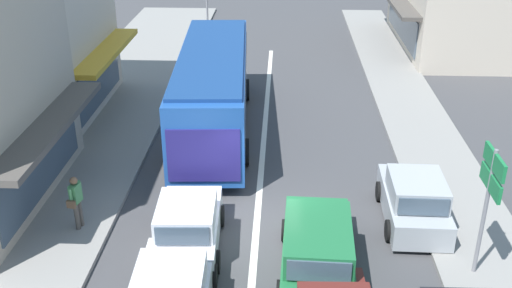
{
  "coord_description": "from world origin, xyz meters",
  "views": [
    {
      "loc": [
        0.68,
        -14.83,
        9.68
      ],
      "look_at": [
        -0.16,
        3.08,
        1.2
      ],
      "focal_mm": 42.0,
      "sensor_mm": 36.0,
      "label": 1
    }
  ],
  "objects_px": {
    "directional_road_sign": "(490,184)",
    "parked_hatchback_kerb_second": "(414,201)",
    "hatchback_adjacent_lane_trail": "(188,227)",
    "pedestrian_with_handbag_near": "(76,199)",
    "wagon_queue_far_back": "(317,249)",
    "city_bus": "(213,86)"
  },
  "relations": [
    {
      "from": "parked_hatchback_kerb_second",
      "to": "pedestrian_with_handbag_near",
      "type": "height_order",
      "value": "pedestrian_with_handbag_near"
    },
    {
      "from": "city_bus",
      "to": "directional_road_sign",
      "type": "bearing_deg",
      "value": -49.04
    },
    {
      "from": "directional_road_sign",
      "to": "pedestrian_with_handbag_near",
      "type": "distance_m",
      "value": 11.01
    },
    {
      "from": "hatchback_adjacent_lane_trail",
      "to": "wagon_queue_far_back",
      "type": "bearing_deg",
      "value": -15.07
    },
    {
      "from": "directional_road_sign",
      "to": "parked_hatchback_kerb_second",
      "type": "bearing_deg",
      "value": 113.92
    },
    {
      "from": "hatchback_adjacent_lane_trail",
      "to": "pedestrian_with_handbag_near",
      "type": "distance_m",
      "value": 3.36
    },
    {
      "from": "hatchback_adjacent_lane_trail",
      "to": "parked_hatchback_kerb_second",
      "type": "distance_m",
      "value": 6.62
    },
    {
      "from": "wagon_queue_far_back",
      "to": "hatchback_adjacent_lane_trail",
      "type": "distance_m",
      "value": 3.58
    },
    {
      "from": "parked_hatchback_kerb_second",
      "to": "directional_road_sign",
      "type": "xyz_separation_m",
      "value": [
        1.11,
        -2.51,
        1.99
      ]
    },
    {
      "from": "hatchback_adjacent_lane_trail",
      "to": "parked_hatchback_kerb_second",
      "type": "xyz_separation_m",
      "value": [
        6.4,
        1.69,
        0.0
      ]
    },
    {
      "from": "hatchback_adjacent_lane_trail",
      "to": "city_bus",
      "type": "bearing_deg",
      "value": 91.29
    },
    {
      "from": "city_bus",
      "to": "wagon_queue_far_back",
      "type": "distance_m",
      "value": 9.75
    },
    {
      "from": "wagon_queue_far_back",
      "to": "parked_hatchback_kerb_second",
      "type": "height_order",
      "value": "wagon_queue_far_back"
    },
    {
      "from": "wagon_queue_far_back",
      "to": "city_bus",
      "type": "bearing_deg",
      "value": 112.08
    },
    {
      "from": "wagon_queue_far_back",
      "to": "hatchback_adjacent_lane_trail",
      "type": "relative_size",
      "value": 1.21
    },
    {
      "from": "parked_hatchback_kerb_second",
      "to": "city_bus",
      "type": "bearing_deg",
      "value": 136.02
    },
    {
      "from": "wagon_queue_far_back",
      "to": "directional_road_sign",
      "type": "bearing_deg",
      "value": 1.58
    },
    {
      "from": "wagon_queue_far_back",
      "to": "parked_hatchback_kerb_second",
      "type": "xyz_separation_m",
      "value": [
        2.94,
        2.62,
        -0.04
      ]
    },
    {
      "from": "city_bus",
      "to": "wagon_queue_far_back",
      "type": "xyz_separation_m",
      "value": [
        3.64,
        -8.97,
        -1.14
      ]
    },
    {
      "from": "wagon_queue_far_back",
      "to": "parked_hatchback_kerb_second",
      "type": "bearing_deg",
      "value": 41.79
    },
    {
      "from": "city_bus",
      "to": "pedestrian_with_handbag_near",
      "type": "relative_size",
      "value": 6.73
    },
    {
      "from": "directional_road_sign",
      "to": "pedestrian_with_handbag_near",
      "type": "xyz_separation_m",
      "value": [
        -10.78,
        1.53,
        -1.64
      ]
    }
  ]
}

